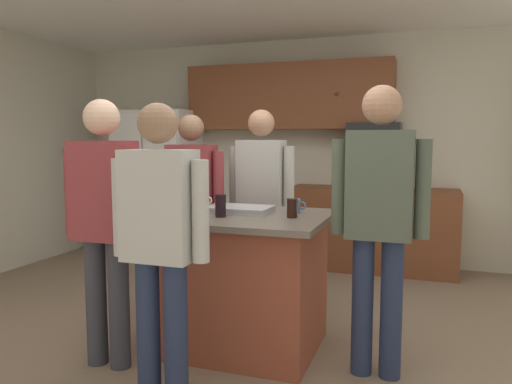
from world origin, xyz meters
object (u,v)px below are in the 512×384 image
(person_guest_left, at_px, (261,195))
(mug_blue_stoneware, at_px, (203,201))
(person_guest_right, at_px, (105,215))
(person_guest_by_door, at_px, (160,234))
(tumbler_amber, at_px, (221,206))
(glass_pilsner, at_px, (292,208))
(person_elder_center, at_px, (379,211))
(kitchen_island, at_px, (242,280))
(microwave_over_range, at_px, (374,138))
(refrigerator, at_px, (159,183))
(mug_ceramic_white, at_px, (294,206))
(serving_tray, at_px, (240,209))
(person_host_foreground, at_px, (192,199))

(person_guest_left, distance_m, mug_blue_stoneware, 0.65)
(person_guest_right, relative_size, person_guest_by_door, 1.03)
(person_guest_by_door, relative_size, tumbler_amber, 10.99)
(glass_pilsner, bearing_deg, tumbler_amber, -164.33)
(person_guest_right, bearing_deg, person_elder_center, -23.87)
(person_elder_center, bearing_deg, mug_blue_stoneware, -6.85)
(person_elder_center, height_order, tumbler_amber, person_elder_center)
(person_guest_by_door, xyz_separation_m, mug_blue_stoneware, (-0.24, 1.04, 0.05))
(kitchen_island, bearing_deg, microwave_over_range, 75.61)
(person_guest_left, distance_m, tumbler_amber, 0.97)
(refrigerator, relative_size, kitchen_island, 1.52)
(kitchen_island, bearing_deg, person_guest_right, -141.69)
(person_guest_left, xyz_separation_m, mug_ceramic_white, (0.46, -0.64, 0.01))
(glass_pilsner, distance_m, serving_tray, 0.42)
(person_guest_left, xyz_separation_m, mug_blue_stoneware, (-0.26, -0.60, 0.01))
(person_host_foreground, bearing_deg, refrigerator, 168.74)
(person_host_foreground, height_order, serving_tray, person_host_foreground)
(microwave_over_range, distance_m, kitchen_island, 2.69)
(tumbler_amber, distance_m, serving_tray, 0.25)
(mug_ceramic_white, distance_m, tumbler_amber, 0.53)
(mug_blue_stoneware, distance_m, glass_pilsner, 0.80)
(refrigerator, relative_size, tumbler_amber, 12.03)
(person_host_foreground, bearing_deg, person_elder_center, 17.03)
(mug_ceramic_white, bearing_deg, glass_pilsner, -79.28)
(person_guest_left, bearing_deg, tumbler_amber, -6.61)
(microwave_over_range, distance_m, person_host_foreground, 2.30)
(refrigerator, height_order, glass_pilsner, refrigerator)
(person_guest_right, height_order, tumbler_amber, person_guest_right)
(microwave_over_range, height_order, mug_blue_stoneware, microwave_over_range)
(person_guest_left, distance_m, mug_ceramic_white, 0.78)
(refrigerator, xyz_separation_m, glass_pilsner, (2.34, -2.34, 0.10))
(person_elder_center, distance_m, mug_ceramic_white, 0.68)
(mug_ceramic_white, bearing_deg, refrigerator, 137.22)
(tumbler_amber, bearing_deg, kitchen_island, 59.75)
(kitchen_island, height_order, mug_blue_stoneware, mug_blue_stoneware)
(refrigerator, relative_size, person_host_foreground, 1.09)
(microwave_over_range, xyz_separation_m, tumbler_amber, (-0.71, -2.58, -0.45))
(tumbler_amber, bearing_deg, microwave_over_range, 74.58)
(mug_blue_stoneware, relative_size, glass_pilsner, 0.95)
(tumbler_amber, bearing_deg, person_guest_by_door, -95.83)
(person_guest_left, xyz_separation_m, person_guest_by_door, (-0.02, -1.64, -0.04))
(person_elder_center, bearing_deg, person_guest_by_door, 40.63)
(microwave_over_range, height_order, person_elder_center, person_elder_center)
(refrigerator, xyz_separation_m, microwave_over_range, (2.60, 0.12, 0.56))
(microwave_over_range, distance_m, person_guest_by_door, 3.38)
(mug_ceramic_white, relative_size, tumbler_amber, 0.87)
(person_host_foreground, bearing_deg, serving_tray, 2.44)
(mug_ceramic_white, height_order, glass_pilsner, glass_pilsner)
(serving_tray, bearing_deg, refrigerator, 130.98)
(mug_blue_stoneware, bearing_deg, refrigerator, 127.17)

